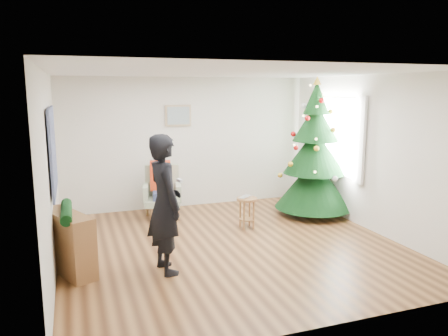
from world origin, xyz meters
name	(u,v)px	position (x,y,z in m)	size (l,w,h in m)	color
floor	(231,245)	(0.00, 0.00, 0.00)	(5.00, 5.00, 0.00)	brown
ceiling	(231,72)	(0.00, 0.00, 2.60)	(5.00, 5.00, 0.00)	white
wall_back	(188,143)	(0.00, 2.50, 1.30)	(5.00, 5.00, 0.00)	silver
wall_front	(322,203)	(0.00, -2.50, 1.30)	(5.00, 5.00, 0.00)	silver
wall_left	(50,172)	(-2.50, 0.00, 1.30)	(5.00, 5.00, 0.00)	silver
wall_right	(371,154)	(2.50, 0.00, 1.30)	(5.00, 5.00, 0.00)	silver
window_panel	(336,136)	(2.47, 1.00, 1.50)	(0.04, 1.30, 1.40)	white
curtains	(335,136)	(2.44, 1.00, 1.50)	(0.05, 1.75, 1.50)	white
christmas_tree	(315,154)	(2.07, 1.08, 1.17)	(1.44, 1.44, 2.60)	#3F2816
stool	(247,213)	(0.56, 0.71, 0.27)	(0.36, 0.36, 0.53)	brown
laptop	(247,197)	(0.56, 0.71, 0.55)	(0.29, 0.19, 0.02)	silver
armchair	(162,199)	(-0.67, 1.86, 0.35)	(0.77, 0.73, 0.96)	#9EAD8B
seated_person	(162,184)	(-0.69, 1.82, 0.64)	(0.43, 0.58, 1.26)	navy
standing_man	(165,204)	(-1.13, -0.60, 0.91)	(0.66, 0.43, 1.81)	black
game_controller	(180,180)	(-0.94, -0.63, 1.21)	(0.04, 0.13, 0.04)	white
console	(68,243)	(-2.33, -0.22, 0.40)	(0.30, 1.00, 0.80)	brown
garland	(66,212)	(-2.33, -0.22, 0.82)	(0.14, 0.14, 0.90)	black
tapestry	(53,150)	(-2.46, 0.30, 1.55)	(0.03, 1.50, 1.15)	black
framed_picture	(178,116)	(-0.20, 2.46, 1.85)	(0.52, 0.05, 0.42)	tan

